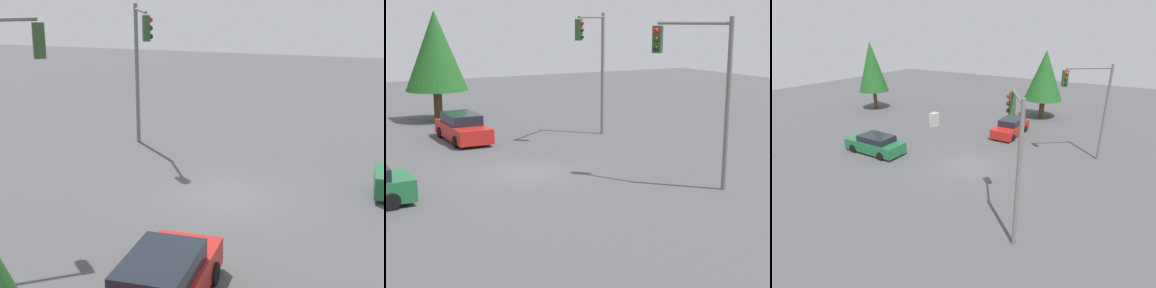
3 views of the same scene
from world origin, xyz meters
TOP-DOWN VIEW (x-y plane):
  - ground_plane at (0.00, 0.00)m, footprint 80.00×80.00m
  - sedan_red at (-7.81, -0.23)m, footprint 4.66×1.92m
  - traffic_signal_cross at (4.82, 5.13)m, footprint 2.82×1.80m

SIDE VIEW (x-z plane):
  - ground_plane at x=0.00m, z-range 0.00..0.00m
  - sedan_red at x=-7.81m, z-range -0.03..1.42m
  - traffic_signal_cross at x=4.82m, z-range 1.14..7.62m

